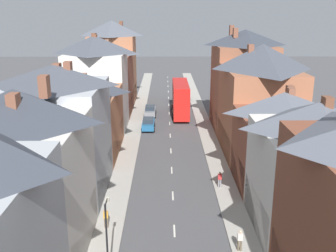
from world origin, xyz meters
TOP-DOWN VIEW (x-y plane):
  - pavement_left at (-5.10, 38.00)m, footprint 2.20×104.00m
  - pavement_right at (5.10, 38.00)m, footprint 2.20×104.00m
  - centre_line_dashes at (0.00, 36.00)m, footprint 0.14×97.80m
  - terrace_row_left at (-10.18, 25.52)m, footprint 8.00×72.91m
  - terrace_row_right at (10.18, 17.13)m, footprint 8.00×55.97m
  - double_decker_bus_lead at (1.79, 46.79)m, footprint 2.74×10.80m
  - car_near_blue at (3.10, 58.09)m, footprint 1.90×4.30m
  - car_parked_left_a at (-3.10, 38.96)m, footprint 1.90×4.24m
  - car_parked_right_a at (-3.10, 46.44)m, footprint 1.90×4.33m
  - car_parked_left_b at (1.80, 57.73)m, footprint 1.90×4.20m
  - pedestrian_near_right at (4.53, 9.17)m, footprint 0.36×0.22m
  - pedestrian_mid_left at (-5.31, 12.32)m, footprint 0.36×0.22m
  - pedestrian_mid_right at (4.50, 19.46)m, footprint 0.36×0.22m
  - street_lamp at (-4.25, 6.11)m, footprint 0.20×1.12m

SIDE VIEW (x-z plane):
  - centre_line_dashes at x=0.00m, z-range 0.00..0.01m
  - pavement_left at x=-5.10m, z-range 0.00..0.14m
  - pavement_right at x=5.10m, z-range 0.00..0.14m
  - car_near_blue at x=3.10m, z-range 0.01..1.66m
  - car_parked_left_b at x=1.80m, z-range 0.00..1.69m
  - car_parked_right_a at x=-3.10m, z-range 0.01..1.69m
  - car_parked_left_a at x=-3.10m, z-range 0.00..1.69m
  - pedestrian_near_right at x=4.53m, z-range 0.23..1.84m
  - pedestrian_mid_left at x=-5.31m, z-range 0.23..1.84m
  - pedestrian_mid_right at x=4.50m, z-range 0.23..1.84m
  - double_decker_bus_lead at x=1.79m, z-range 0.17..5.47m
  - street_lamp at x=-4.25m, z-range 0.49..5.99m
  - terrace_row_right at x=10.18m, z-range -1.29..13.12m
  - terrace_row_left at x=-10.18m, z-range -1.34..13.32m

